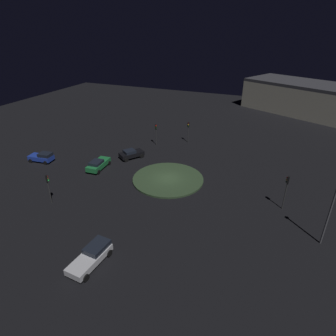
# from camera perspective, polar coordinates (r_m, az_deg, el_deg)

# --- Properties ---
(ground_plane) EXTENTS (115.59, 115.59, 0.00)m
(ground_plane) POSITION_cam_1_polar(r_m,az_deg,el_deg) (40.76, -0.00, -2.35)
(ground_plane) COLOR black
(roundabout_island) EXTENTS (10.13, 10.13, 0.25)m
(roundabout_island) POSITION_cam_1_polar(r_m,az_deg,el_deg) (40.69, -0.00, -2.20)
(roundabout_island) COLOR #2D4228
(roundabout_island) RESTS_ON ground_plane
(car_silver) EXTENTS (4.72, 2.35, 1.49)m
(car_silver) POSITION_cam_1_polar(r_m,az_deg,el_deg) (28.38, -15.10, -16.71)
(car_silver) COLOR silver
(car_silver) RESTS_ON ground_plane
(car_green) EXTENTS (4.63, 2.30, 1.49)m
(car_green) POSITION_cam_1_polar(r_m,az_deg,el_deg) (44.73, -13.85, 0.75)
(car_green) COLOR #1E7238
(car_green) RESTS_ON ground_plane
(car_blue) EXTENTS (2.32, 4.03, 1.57)m
(car_blue) POSITION_cam_1_polar(r_m,az_deg,el_deg) (50.07, -23.97, 2.03)
(car_blue) COLOR #1E38A5
(car_blue) RESTS_ON ground_plane
(car_black) EXTENTS (4.25, 3.73, 1.47)m
(car_black) POSITION_cam_1_polar(r_m,az_deg,el_deg) (47.39, -7.40, 2.86)
(car_black) COLOR black
(car_black) RESTS_ON ground_plane
(traffic_light_southeast) EXTENTS (0.39, 0.39, 3.92)m
(traffic_light_southeast) POSITION_cam_1_polar(r_m,az_deg,el_deg) (37.16, -22.98, -2.88)
(traffic_light_southeast) COLOR #2D2D2D
(traffic_light_southeast) RESTS_ON ground_plane
(traffic_light_west) EXTENTS (0.37, 0.33, 3.93)m
(traffic_light_west) POSITION_cam_1_polar(r_m,az_deg,el_deg) (52.94, 4.08, 8.00)
(traffic_light_west) COLOR #2D2D2D
(traffic_light_west) RESTS_ON ground_plane
(traffic_light_north) EXTENTS (0.32, 0.37, 4.43)m
(traffic_light_north) POSITION_cam_1_polar(r_m,az_deg,el_deg) (35.76, 22.71, -3.40)
(traffic_light_north) COLOR #2D2D2D
(traffic_light_north) RESTS_ON ground_plane
(traffic_light_southwest) EXTENTS (0.40, 0.37, 3.93)m
(traffic_light_southwest) POSITION_cam_1_polar(r_m,az_deg,el_deg) (51.68, -2.43, 7.57)
(traffic_light_southwest) COLOR #2D2D2D
(traffic_light_southwest) RESTS_ON ground_plane
(streetlamp_north) EXTENTS (0.46, 0.46, 7.56)m
(streetlamp_north) POSITION_cam_1_polar(r_m,az_deg,el_deg) (31.20, 30.10, -6.41)
(streetlamp_north) COLOR #4C4C51
(streetlamp_north) RESTS_ON ground_plane
(store_building) EXTENTS (26.17, 35.92, 7.35)m
(store_building) POSITION_cam_1_polar(r_m,az_deg,el_deg) (78.43, 27.78, 11.99)
(store_building) COLOR #ADA893
(store_building) RESTS_ON ground_plane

